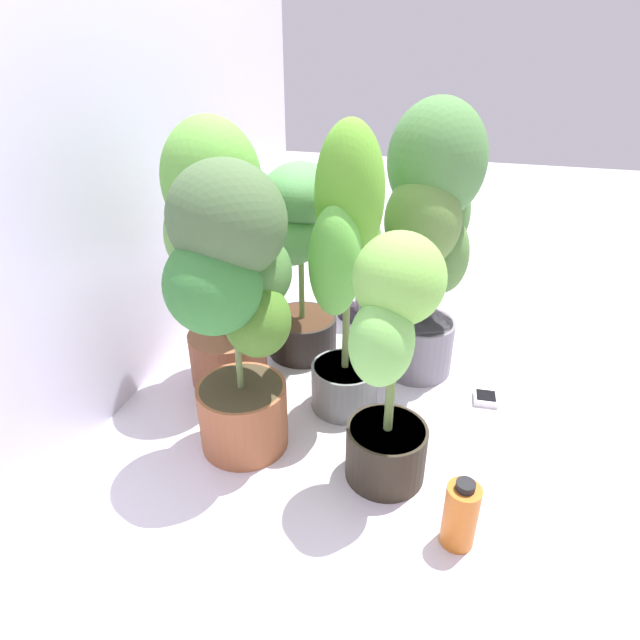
% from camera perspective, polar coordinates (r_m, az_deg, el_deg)
% --- Properties ---
extents(ground_plane, '(8.00, 8.00, 0.00)m').
position_cam_1_polar(ground_plane, '(1.88, 6.19, -8.99)').
color(ground_plane, silver).
rests_on(ground_plane, ground).
extents(mylar_back_wall, '(3.20, 0.01, 2.00)m').
position_cam_1_polar(mylar_back_wall, '(1.82, -21.84, 22.27)').
color(mylar_back_wall, silver).
rests_on(mylar_back_wall, ground).
extents(potted_plant_front_right, '(0.49, 0.43, 0.97)m').
position_cam_1_polar(potted_plant_front_right, '(1.83, 11.78, 10.19)').
color(potted_plant_front_right, slate).
rests_on(potted_plant_front_right, ground).
extents(potted_plant_back_right, '(0.39, 0.31, 0.75)m').
position_cam_1_polar(potted_plant_back_right, '(1.96, -2.29, 7.23)').
color(potted_plant_back_right, black).
rests_on(potted_plant_back_right, ground).
extents(potted_plant_front_left, '(0.33, 0.32, 0.74)m').
position_cam_1_polar(potted_plant_front_left, '(1.37, 7.48, -4.21)').
color(potted_plant_front_left, '#2C251B').
rests_on(potted_plant_front_left, ground).
extents(potted_plant_back_center, '(0.48, 0.41, 0.93)m').
position_cam_1_polar(potted_plant_back_center, '(1.78, -10.81, 8.70)').
color(potted_plant_back_center, brown).
rests_on(potted_plant_back_center, ground).
extents(potted_plant_back_left, '(0.44, 0.39, 0.88)m').
position_cam_1_polar(potted_plant_back_left, '(1.46, -9.05, 2.61)').
color(potted_plant_back_left, '#9B5734').
rests_on(potted_plant_back_left, ground).
extents(potted_plant_center, '(0.35, 0.28, 0.94)m').
position_cam_1_polar(potted_plant_center, '(1.60, 2.90, 5.90)').
color(potted_plant_center, slate).
rests_on(potted_plant_center, ground).
extents(hygrometer_box, '(0.08, 0.08, 0.03)m').
position_cam_1_polar(hygrometer_box, '(1.97, 17.20, -7.95)').
color(hygrometer_box, white).
rests_on(hygrometer_box, ground).
extents(floor_fan, '(0.28, 0.28, 0.38)m').
position_cam_1_polar(floor_fan, '(2.32, 4.18, 6.04)').
color(floor_fan, '#271F29').
rests_on(floor_fan, ground).
extents(nutrient_bottle, '(0.09, 0.09, 0.20)m').
position_cam_1_polar(nutrient_bottle, '(1.44, 14.71, -19.40)').
color(nutrient_bottle, '#C3621F').
rests_on(nutrient_bottle, ground).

